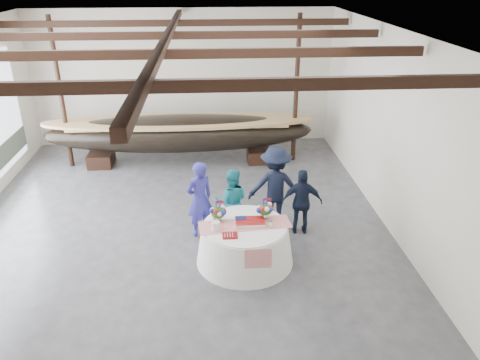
{
  "coord_description": "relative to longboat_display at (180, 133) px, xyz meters",
  "views": [
    {
      "loc": [
        0.79,
        -9.82,
        5.75
      ],
      "look_at": [
        1.48,
        -0.11,
        1.25
      ],
      "focal_mm": 35.0,
      "sensor_mm": 36.0,
      "label": 1
    }
  ],
  "objects": [
    {
      "name": "longboat_display",
      "position": [
        0.0,
        0.0,
        0.0
      ],
      "size": [
        8.29,
        1.66,
        1.55
      ],
      "color": "black",
      "rests_on": "ground"
    },
    {
      "name": "ceiling",
      "position": [
        0.1,
        -4.05,
        3.51
      ],
      "size": [
        10.0,
        12.0,
        0.01
      ],
      "primitive_type": "cube",
      "color": "white",
      "rests_on": "wall_back"
    },
    {
      "name": "banquet_table",
      "position": [
        1.58,
        -5.56,
        -0.56
      ],
      "size": [
        2.05,
        2.05,
        0.88
      ],
      "color": "white",
      "rests_on": "ground"
    },
    {
      "name": "guest_woman_teal",
      "position": [
        1.38,
        -4.34,
        -0.2
      ],
      "size": [
        0.83,
        0.67,
        1.59
      ],
      "primitive_type": "imported",
      "rotation": [
        0.0,
        0.0,
        3.04
      ],
      "color": "teal",
      "rests_on": "ground"
    },
    {
      "name": "guest_man_left",
      "position": [
        2.43,
        -4.02,
        -0.0
      ],
      "size": [
        1.34,
        0.84,
        1.98
      ],
      "primitive_type": "imported",
      "rotation": [
        0.0,
        0.0,
        3.06
      ],
      "color": "black",
      "rests_on": "ground"
    },
    {
      "name": "guest_man_right",
      "position": [
        2.98,
        -4.48,
        -0.2
      ],
      "size": [
        0.97,
        0.5,
        1.59
      ],
      "primitive_type": "imported",
      "rotation": [
        0.0,
        0.0,
        3.02
      ],
      "color": "black",
      "rests_on": "ground"
    },
    {
      "name": "floor",
      "position": [
        0.1,
        -4.05,
        -0.99
      ],
      "size": [
        10.0,
        12.0,
        0.01
      ],
      "primitive_type": "cube",
      "color": "#3D3D42",
      "rests_on": "ground"
    },
    {
      "name": "pavilion_structure",
      "position": [
        0.1,
        -3.33,
        3.01
      ],
      "size": [
        9.8,
        11.76,
        4.5
      ],
      "color": "black",
      "rests_on": "ground"
    },
    {
      "name": "wall_right",
      "position": [
        5.1,
        -4.05,
        1.26
      ],
      "size": [
        0.02,
        12.0,
        4.5
      ],
      "primitive_type": "cube",
      "color": "silver",
      "rests_on": "ground"
    },
    {
      "name": "wall_back",
      "position": [
        0.1,
        1.95,
        1.26
      ],
      "size": [
        10.0,
        0.02,
        4.5
      ],
      "primitive_type": "cube",
      "color": "silver",
      "rests_on": "ground"
    },
    {
      "name": "tabletop_items",
      "position": [
        1.5,
        -5.41,
        0.03
      ],
      "size": [
        1.94,
        0.95,
        0.4
      ],
      "color": "red",
      "rests_on": "banquet_table"
    },
    {
      "name": "guest_woman_blue",
      "position": [
        0.64,
        -4.39,
        -0.09
      ],
      "size": [
        0.79,
        0.71,
        1.81
      ],
      "primitive_type": "imported",
      "rotation": [
        0.0,
        0.0,
        3.69
      ],
      "color": "navy",
      "rests_on": "ground"
    },
    {
      "name": "wall_front",
      "position": [
        0.1,
        -10.05,
        1.26
      ],
      "size": [
        10.0,
        0.02,
        4.5
      ],
      "primitive_type": "cube",
      "color": "silver",
      "rests_on": "ground"
    }
  ]
}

